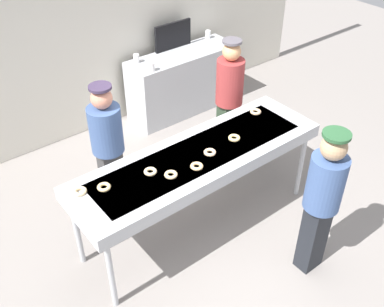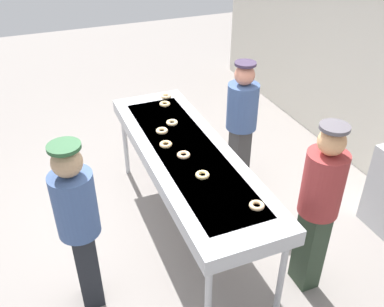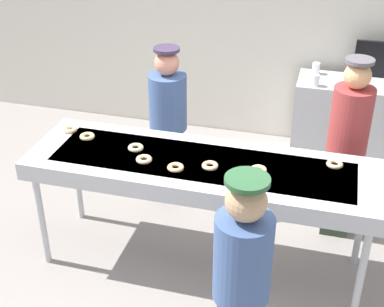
# 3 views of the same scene
# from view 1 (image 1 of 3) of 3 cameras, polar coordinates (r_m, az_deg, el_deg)

# --- Properties ---
(ground_plane) EXTENTS (16.00, 16.00, 0.00)m
(ground_plane) POSITION_cam_1_polar(r_m,az_deg,el_deg) (5.17, 0.79, -8.89)
(ground_plane) COLOR gray
(back_wall) EXTENTS (8.00, 0.12, 3.39)m
(back_wall) POSITION_cam_1_polar(r_m,az_deg,el_deg) (6.16, -14.83, 16.64)
(back_wall) COLOR silver
(back_wall) RESTS_ON ground
(fryer_conveyor) EXTENTS (2.74, 0.82, 1.00)m
(fryer_conveyor) POSITION_cam_1_polar(r_m,az_deg,el_deg) (4.56, 0.89, -0.77)
(fryer_conveyor) COLOR #B7BABF
(fryer_conveyor) RESTS_ON ground
(plain_donut_0) EXTENTS (0.15, 0.15, 0.03)m
(plain_donut_0) POSITION_cam_1_polar(r_m,az_deg,el_deg) (4.17, -13.97, -4.64)
(plain_donut_0) COLOR beige
(plain_donut_0) RESTS_ON fryer_conveyor
(plain_donut_1) EXTENTS (0.16, 0.16, 0.03)m
(plain_donut_1) POSITION_cam_1_polar(r_m,az_deg,el_deg) (4.23, -2.68, -2.68)
(plain_donut_1) COLOR beige
(plain_donut_1) RESTS_ON fryer_conveyor
(plain_donut_2) EXTENTS (0.15, 0.15, 0.03)m
(plain_donut_2) POSITION_cam_1_polar(r_m,az_deg,el_deg) (4.28, -5.29, -2.29)
(plain_donut_2) COLOR beige
(plain_donut_2) RESTS_ON fryer_conveyor
(plain_donut_3) EXTENTS (0.18, 0.18, 0.03)m
(plain_donut_3) POSITION_cam_1_polar(r_m,az_deg,el_deg) (4.17, -11.07, -4.19)
(plain_donut_3) COLOR #F3D088
(plain_donut_3) RESTS_ON fryer_conveyor
(plain_donut_4) EXTENTS (0.15, 0.15, 0.03)m
(plain_donut_4) POSITION_cam_1_polar(r_m,az_deg,el_deg) (4.32, 0.60, -1.62)
(plain_donut_4) COLOR #F4C783
(plain_donut_4) RESTS_ON fryer_conveyor
(plain_donut_5) EXTENTS (0.15, 0.15, 0.03)m
(plain_donut_5) POSITION_cam_1_polar(r_m,az_deg,el_deg) (5.19, 8.04, 5.24)
(plain_donut_5) COLOR #EBC28E
(plain_donut_5) RESTS_ON fryer_conveyor
(plain_donut_6) EXTENTS (0.16, 0.16, 0.03)m
(plain_donut_6) POSITION_cam_1_polar(r_m,az_deg,el_deg) (4.73, 5.35, 1.97)
(plain_donut_6) COLOR #F4D385
(plain_donut_6) RESTS_ON fryer_conveyor
(plain_donut_7) EXTENTS (0.17, 0.17, 0.03)m
(plain_donut_7) POSITION_cam_1_polar(r_m,az_deg,el_deg) (4.50, 2.27, 0.15)
(plain_donut_7) COLOR #F8C695
(plain_donut_7) RESTS_ON fryer_conveyor
(worker_baker) EXTENTS (0.35, 0.35, 1.57)m
(worker_baker) POSITION_cam_1_polar(r_m,az_deg,el_deg) (4.95, -10.64, 1.54)
(worker_baker) COLOR #3A3939
(worker_baker) RESTS_ON ground
(worker_assistant) EXTENTS (0.34, 0.34, 1.67)m
(worker_assistant) POSITION_cam_1_polar(r_m,az_deg,el_deg) (5.61, 4.71, 7.27)
(worker_assistant) COLOR #2A3B2A
(worker_assistant) RESTS_ON ground
(customer_waiting) EXTENTS (0.34, 0.34, 1.63)m
(customer_waiting) POSITION_cam_1_polar(r_m,az_deg,el_deg) (4.29, 16.15, -5.28)
(customer_waiting) COLOR black
(customer_waiting) RESTS_ON ground
(prep_counter) EXTENTS (1.72, 0.56, 0.94)m
(prep_counter) POSITION_cam_1_polar(r_m,az_deg,el_deg) (6.94, -1.15, 9.01)
(prep_counter) COLOR #B7BABF
(prep_counter) RESTS_ON ground
(paper_cup_0) EXTENTS (0.08, 0.08, 0.12)m
(paper_cup_0) POSITION_cam_1_polar(r_m,az_deg,el_deg) (7.22, 2.03, 14.81)
(paper_cup_0) COLOR white
(paper_cup_0) RESTS_ON prep_counter
(paper_cup_1) EXTENTS (0.08, 0.08, 0.12)m
(paper_cup_1) POSITION_cam_1_polar(r_m,az_deg,el_deg) (6.47, -7.05, 11.83)
(paper_cup_1) COLOR white
(paper_cup_1) RESTS_ON prep_counter
(paper_cup_2) EXTENTS (0.08, 0.08, 0.12)m
(paper_cup_2) POSITION_cam_1_polar(r_m,az_deg,el_deg) (6.21, -5.13, 10.85)
(paper_cup_2) COLOR white
(paper_cup_2) RESTS_ON prep_counter
(menu_display) EXTENTS (0.62, 0.04, 0.39)m
(menu_display) POSITION_cam_1_polar(r_m,az_deg,el_deg) (6.82, -2.41, 14.66)
(menu_display) COLOR black
(menu_display) RESTS_ON prep_counter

